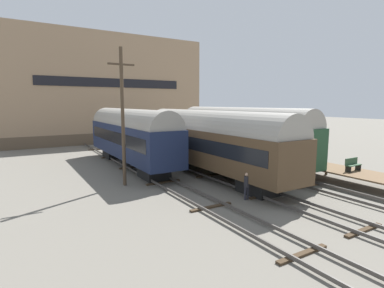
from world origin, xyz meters
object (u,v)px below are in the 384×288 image
at_px(bench, 352,164).
at_px(person_worker, 247,184).
at_px(train_car_green, 239,133).
at_px(utility_pole, 123,116).
at_px(train_car_navy, 130,134).
at_px(train_car_brown, 210,139).

height_order(bench, person_worker, bench).
relative_size(train_car_green, utility_pole, 1.67).
xyz_separation_m(train_car_navy, bench, (11.12, -13.90, -1.48)).
bearing_deg(train_car_green, train_car_navy, 147.48).
bearing_deg(train_car_brown, bench, -46.21).
relative_size(train_car_navy, train_car_green, 1.01).
height_order(train_car_green, bench, train_car_green).
relative_size(train_car_brown, bench, 12.05).
xyz_separation_m(train_car_navy, train_car_green, (8.18, -5.21, 0.09)).
bearing_deg(train_car_green, bench, -71.29).
height_order(train_car_brown, person_worker, train_car_brown).
bearing_deg(person_worker, train_car_green, 52.97).
height_order(train_car_green, person_worker, train_car_green).
xyz_separation_m(bench, person_worker, (-8.54, 1.26, -0.48)).
bearing_deg(train_car_navy, train_car_green, -32.52).
bearing_deg(person_worker, bench, -8.38).
bearing_deg(person_worker, utility_pole, 126.93).
height_order(train_car_navy, person_worker, train_car_navy).
relative_size(bench, utility_pole, 0.15).
height_order(bench, utility_pole, utility_pole).
bearing_deg(utility_pole, bench, -30.56).
xyz_separation_m(train_car_brown, utility_pole, (-6.62, 0.73, 1.93)).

